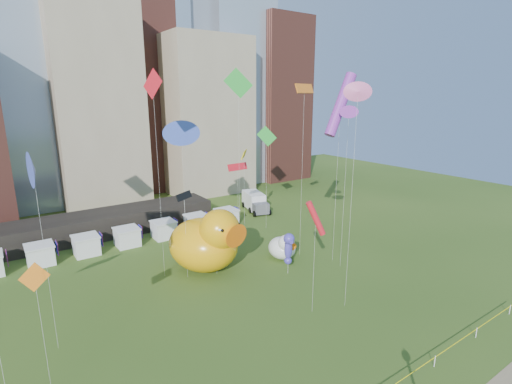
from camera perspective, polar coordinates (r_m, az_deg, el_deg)
skyline at (r=74.70m, az=-24.64°, el=14.72°), size 101.00×23.00×68.00m
pavilion at (r=57.50m, az=-25.11°, el=-4.93°), size 38.00×6.00×3.20m
vendor_tents at (r=53.08m, az=-18.53°, el=-6.40°), size 33.24×2.80×2.40m
big_duck at (r=43.04m, az=-7.32°, el=-7.28°), size 9.07×10.53×7.45m
small_duck at (r=46.36m, az=4.00°, el=-8.12°), size 3.86×4.63×3.32m
seahorse_green at (r=41.63m, az=-5.91°, el=-5.82°), size 1.74×1.96×6.57m
seahorse_purple at (r=42.19m, az=4.89°, el=-8.01°), size 1.57×1.75×4.67m
box_truck at (r=65.39m, az=-0.17°, el=-1.43°), size 4.31×7.44×2.98m
kite_0 at (r=33.18m, az=8.84°, el=-3.89°), size 1.80×1.44×10.43m
kite_3 at (r=47.22m, az=-2.65°, el=15.47°), size 3.21×1.50×22.22m
kite_4 at (r=51.35m, az=-1.79°, el=5.55°), size 2.50×2.86×11.95m
kite_5 at (r=30.58m, az=-30.17°, el=2.83°), size 0.38×2.52×15.32m
kite_6 at (r=44.32m, az=7.19°, el=14.82°), size 3.34×1.41×20.29m
kite_7 at (r=42.02m, az=13.60°, el=11.28°), size 0.92×1.16×18.04m
kite_8 at (r=51.72m, az=-2.75°, el=3.71°), size 3.09×0.69×10.22m
kite_9 at (r=33.25m, az=14.88°, el=14.02°), size 1.45×1.04×20.13m
kite_10 at (r=40.02m, az=-10.63°, el=-0.65°), size 2.23×1.53×9.42m
kite_11 at (r=54.22m, az=1.59°, el=8.08°), size 1.90×2.20×14.97m
kite_13 at (r=47.45m, az=-11.02°, el=8.56°), size 3.04×1.01×16.18m
kite_14 at (r=27.53m, az=-29.96°, el=-11.16°), size 1.70×1.05×9.28m
kite_15 at (r=43.51m, az=12.41°, el=12.50°), size 4.07×1.24×21.51m
kite_16 at (r=39.58m, az=-15.02°, el=14.64°), size 0.91×2.80×21.58m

